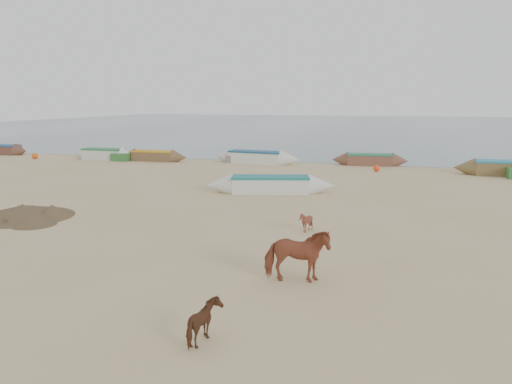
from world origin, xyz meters
TOP-DOWN VIEW (x-y plane):
  - ground at (0.00, 0.00)m, footprint 140.00×140.00m
  - sea at (0.00, 82.00)m, footprint 160.00×160.00m
  - cow_adult at (3.14, -3.07)m, footprint 1.83×1.09m
  - calf_front at (2.46, 2.04)m, footprint 0.88×0.85m
  - calf_right at (2.09, -6.85)m, footprint 0.94×1.02m
  - near_canoe at (-0.74, 9.22)m, footprint 6.81×2.93m
  - debris_pile at (-9.12, 1.18)m, footprint 5.21×5.21m
  - waterline_canoes at (-0.11, 20.58)m, footprint 57.80×4.39m
  - beach_clutter at (2.77, 19.30)m, footprint 44.20×3.94m

SIDE VIEW (x-z plane):
  - ground at x=0.00m, z-range 0.00..0.00m
  - sea at x=0.00m, z-range 0.01..0.01m
  - debris_pile at x=-9.12m, z-range 0.00..0.49m
  - beach_clutter at x=2.77m, z-range -0.02..0.62m
  - calf_front at x=2.46m, z-range 0.00..0.74m
  - calf_right at x=2.09m, z-range 0.00..0.84m
  - near_canoe at x=-0.74m, z-range 0.00..0.87m
  - waterline_canoes at x=-0.11m, z-range -0.04..0.92m
  - cow_adult at x=3.14m, z-range 0.00..1.45m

